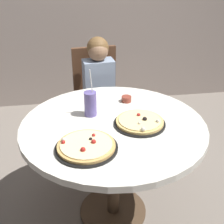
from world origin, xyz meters
name	(u,v)px	position (x,y,z in m)	size (l,w,h in m)	color
ground_plane	(113,211)	(0.00, 0.00, 0.00)	(8.00, 8.00, 0.00)	slate
dining_table	(113,137)	(0.00, 0.00, 0.64)	(1.14, 1.14, 0.75)	silver
chair_wooden	(97,94)	(-0.01, 0.93, 0.53)	(0.44, 0.44, 0.95)	brown
diner_child	(101,107)	(0.01, 0.74, 0.48)	(0.29, 0.42, 1.08)	#3F4766
pizza_veggie	(86,146)	(-0.18, -0.25, 0.77)	(0.34, 0.34, 0.05)	black
pizza_cheese	(140,122)	(0.16, -0.04, 0.77)	(0.32, 0.32, 0.05)	black
soda_cup	(90,104)	(-0.13, 0.13, 0.83)	(0.08, 0.08, 0.31)	#6659A5
sauce_bowl	(126,99)	(0.14, 0.29, 0.77)	(0.07, 0.07, 0.04)	brown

